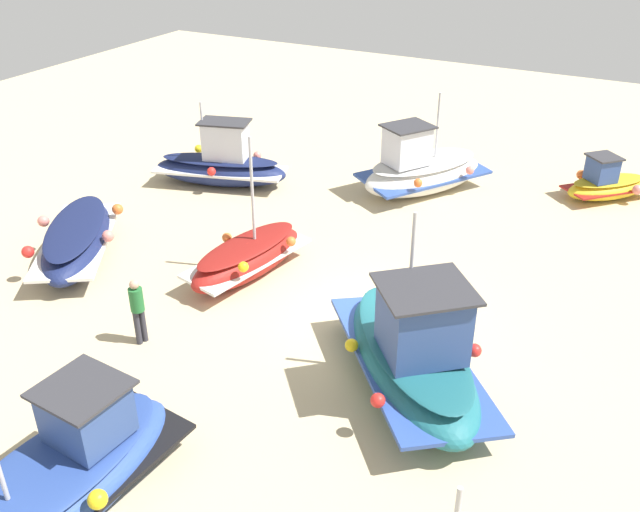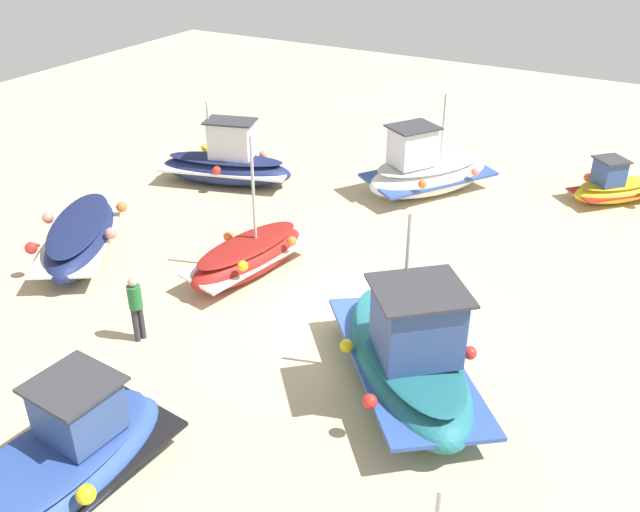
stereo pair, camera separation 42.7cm
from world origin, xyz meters
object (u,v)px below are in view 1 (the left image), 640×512
(fishing_boat_0, at_px, (58,478))
(fishing_boat_7, at_px, (77,239))
(fishing_boat_2, at_px, (221,165))
(person_walking, at_px, (138,307))
(fishing_boat_5, at_px, (248,257))
(fishing_boat_6, at_px, (607,184))
(fishing_boat_1, at_px, (413,353))
(fishing_boat_4, at_px, (421,170))

(fishing_boat_0, xyz_separation_m, fishing_boat_7, (-6.79, -6.32, -0.10))
(fishing_boat_2, distance_m, person_walking, 9.47)
(fishing_boat_5, height_order, fishing_boat_6, fishing_boat_5)
(fishing_boat_0, bearing_deg, person_walking, 29.06)
(fishing_boat_0, relative_size, fishing_boat_2, 1.04)
(fishing_boat_0, distance_m, fishing_boat_6, 19.26)
(fishing_boat_1, relative_size, fishing_boat_5, 1.31)
(fishing_boat_1, distance_m, fishing_boat_6, 12.52)
(fishing_boat_5, distance_m, fishing_boat_7, 5.02)
(fishing_boat_1, height_order, fishing_boat_2, fishing_boat_1)
(fishing_boat_5, distance_m, fishing_boat_6, 12.71)
(fishing_boat_1, height_order, fishing_boat_6, fishing_boat_1)
(fishing_boat_0, distance_m, fishing_boat_2, 14.32)
(fishing_boat_0, xyz_separation_m, fishing_boat_2, (-13.11, -5.77, 0.05))
(fishing_boat_5, relative_size, fishing_boat_6, 1.35)
(fishing_boat_7, bearing_deg, person_walking, 27.80)
(fishing_boat_7, bearing_deg, fishing_boat_5, 72.96)
(fishing_boat_1, xyz_separation_m, fishing_boat_5, (-2.33, -5.66, -0.31))
(fishing_boat_0, relative_size, person_walking, 3.09)
(fishing_boat_4, distance_m, fishing_boat_6, 6.22)
(fishing_boat_6, height_order, person_walking, person_walking)
(fishing_boat_4, distance_m, fishing_boat_7, 11.39)
(fishing_boat_7, bearing_deg, fishing_boat_0, 9.66)
(fishing_boat_6, bearing_deg, person_walking, 12.55)
(fishing_boat_6, distance_m, fishing_boat_7, 17.05)
(fishing_boat_5, bearing_deg, fishing_boat_1, 78.28)
(fishing_boat_2, distance_m, fishing_boat_5, 6.51)
(fishing_boat_1, bearing_deg, fishing_boat_6, 128.66)
(fishing_boat_1, relative_size, person_walking, 3.23)
(fishing_boat_1, xyz_separation_m, person_walking, (1.45, -6.18, 0.11))
(fishing_boat_4, bearing_deg, fishing_boat_2, -34.98)
(fishing_boat_2, bearing_deg, fishing_boat_1, -52.79)
(fishing_boat_7, xyz_separation_m, person_walking, (2.37, 4.30, 0.39))
(fishing_boat_1, bearing_deg, fishing_boat_4, 158.39)
(fishing_boat_1, bearing_deg, fishing_boat_5, -153.58)
(fishing_boat_1, distance_m, fishing_boat_7, 10.52)
(fishing_boat_7, height_order, person_walking, person_walking)
(fishing_boat_4, height_order, fishing_boat_5, fishing_boat_5)
(fishing_boat_0, height_order, fishing_boat_4, fishing_boat_4)
(fishing_boat_0, distance_m, fishing_boat_5, 8.33)
(fishing_boat_4, xyz_separation_m, person_walking, (11.39, -2.65, 0.19))
(fishing_boat_0, xyz_separation_m, fishing_boat_6, (-18.18, 6.37, -0.19))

